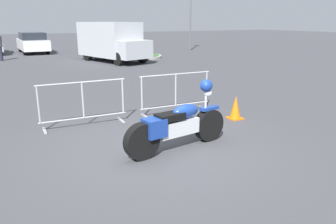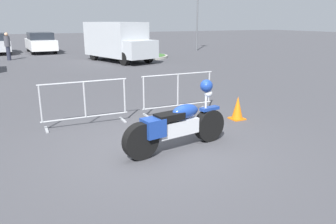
% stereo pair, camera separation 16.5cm
% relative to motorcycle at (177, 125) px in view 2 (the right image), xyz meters
% --- Properties ---
extents(ground_plane, '(120.00, 120.00, 0.00)m').
position_rel_motorcycle_xyz_m(ground_plane, '(-0.29, 0.16, -0.50)').
color(ground_plane, '#424247').
extents(motorcycle, '(2.31, 0.53, 1.30)m').
position_rel_motorcycle_xyz_m(motorcycle, '(0.00, 0.00, 0.00)').
color(motorcycle, black).
rests_on(motorcycle, ground).
extents(crowd_barrier_near, '(2.05, 0.49, 1.07)m').
position_rel_motorcycle_xyz_m(crowd_barrier_near, '(-1.24, 2.30, 0.05)').
color(crowd_barrier_near, '#9EA0A5').
rests_on(crowd_barrier_near, ground).
extents(crowd_barrier_far, '(2.05, 0.49, 1.07)m').
position_rel_motorcycle_xyz_m(crowd_barrier_far, '(1.24, 2.30, 0.05)').
color(crowd_barrier_far, '#9EA0A5').
rests_on(crowd_barrier_far, ground).
extents(delivery_van, '(3.23, 5.34, 2.31)m').
position_rel_motorcycle_xyz_m(delivery_van, '(3.43, 14.09, 0.74)').
color(delivery_van, '#B2B7BC').
rests_on(delivery_van, ground).
extents(parked_car_white, '(1.96, 4.55, 1.53)m').
position_rel_motorcycle_xyz_m(parked_car_white, '(-0.18, 21.94, 0.28)').
color(parked_car_white, white).
rests_on(parked_car_white, ground).
extents(pedestrian, '(0.48, 0.48, 1.69)m').
position_rel_motorcycle_xyz_m(pedestrian, '(-2.54, 17.60, 0.42)').
color(pedestrian, '#262838').
rests_on(pedestrian, ground).
extents(planter_island, '(3.77, 3.77, 1.15)m').
position_rel_motorcycle_xyz_m(planter_island, '(5.47, 15.64, -0.12)').
color(planter_island, '#ADA89E').
rests_on(planter_island, ground).
extents(traffic_cone, '(0.34, 0.34, 0.59)m').
position_rel_motorcycle_xyz_m(traffic_cone, '(2.30, 1.08, -0.21)').
color(traffic_cone, orange).
rests_on(traffic_cone, ground).
extents(street_lamp, '(0.36, 0.70, 5.68)m').
position_rel_motorcycle_xyz_m(street_lamp, '(11.44, 18.10, 3.21)').
color(street_lamp, '#595B60').
rests_on(street_lamp, ground).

